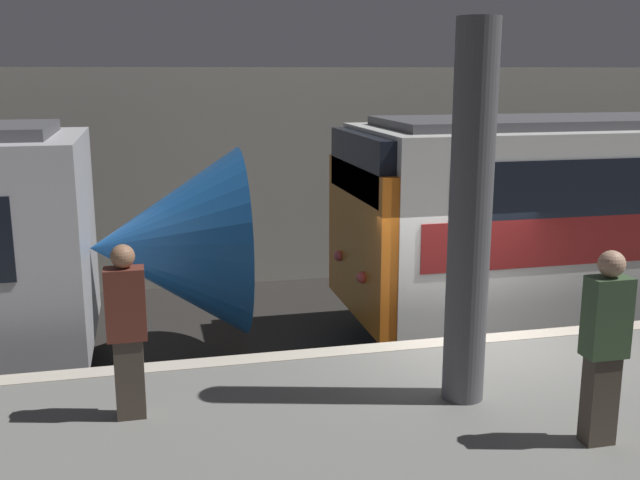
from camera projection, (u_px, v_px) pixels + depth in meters
name	position (u px, v px, depth m)	size (l,w,h in m)	color
ground_plane	(477.00, 413.00, 9.97)	(120.00, 120.00, 0.00)	#282623
platform	(563.00, 450.00, 7.89)	(40.00, 4.14, 1.12)	slate
station_rear_barrier	(342.00, 175.00, 16.14)	(50.00, 0.15, 4.53)	#B2AD9E
support_pillar_near	(470.00, 217.00, 7.46)	(0.43, 0.43, 3.86)	#56565B
person_waiting	(605.00, 342.00, 6.71)	(0.38, 0.24, 1.83)	#473D33
person_walking	(127.00, 327.00, 7.23)	(0.38, 0.24, 1.76)	#473D33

